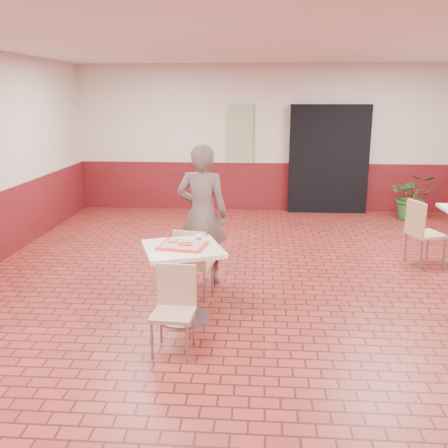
# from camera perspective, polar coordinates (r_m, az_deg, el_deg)

# --- Properties ---
(room_shell) EXTENTS (8.01, 10.01, 3.01)m
(room_shell) POSITION_cam_1_polar(r_m,az_deg,el_deg) (5.52, 6.16, 5.36)
(room_shell) COLOR maroon
(room_shell) RESTS_ON ground
(wainscot_band) EXTENTS (8.00, 10.00, 1.00)m
(wainscot_band) POSITION_cam_1_polar(r_m,az_deg,el_deg) (5.76, 5.89, -4.51)
(wainscot_band) COLOR #551013
(wainscot_band) RESTS_ON ground
(corridor_doorway) EXTENTS (1.60, 0.22, 2.20)m
(corridor_doorway) POSITION_cam_1_polar(r_m,az_deg,el_deg) (10.49, 11.86, 7.24)
(corridor_doorway) COLOR black
(corridor_doorway) RESTS_ON ground
(promo_poster) EXTENTS (0.50, 0.03, 1.20)m
(promo_poster) POSITION_cam_1_polar(r_m,az_deg,el_deg) (10.42, 1.95, 10.25)
(promo_poster) COLOR gray
(promo_poster) RESTS_ON wainscot_band
(main_table) EXTENTS (0.78, 0.78, 0.82)m
(main_table) POSITION_cam_1_polar(r_m,az_deg,el_deg) (5.35, -4.69, -5.37)
(main_table) COLOR beige
(main_table) RESTS_ON ground
(chair_main_front) EXTENTS (0.40, 0.40, 0.83)m
(chair_main_front) POSITION_cam_1_polar(r_m,az_deg,el_deg) (4.77, -5.68, -9.12)
(chair_main_front) COLOR tan
(chair_main_front) RESTS_ON ground
(chair_main_back) EXTENTS (0.46, 0.46, 0.86)m
(chair_main_back) POSITION_cam_1_polar(r_m,az_deg,el_deg) (5.92, -3.61, -4.12)
(chair_main_back) COLOR tan
(chair_main_back) RESTS_ON ground
(customer) EXTENTS (0.70, 0.50, 1.80)m
(customer) POSITION_cam_1_polar(r_m,az_deg,el_deg) (6.36, -2.48, 1.13)
(customer) COLOR brown
(customer) RESTS_ON ground
(serving_tray) EXTENTS (0.47, 0.37, 0.03)m
(serving_tray) POSITION_cam_1_polar(r_m,az_deg,el_deg) (5.26, -4.75, -2.47)
(serving_tray) COLOR red
(serving_tray) RESTS_ON main_table
(ring_donut) EXTENTS (0.12, 0.12, 0.03)m
(ring_donut) POSITION_cam_1_polar(r_m,az_deg,el_deg) (5.34, -5.85, -1.88)
(ring_donut) COLOR gold
(ring_donut) RESTS_ON serving_tray
(long_john_donut) EXTENTS (0.15, 0.08, 0.04)m
(long_john_donut) POSITION_cam_1_polar(r_m,az_deg,el_deg) (5.22, -4.47, -2.20)
(long_john_donut) COLOR #EE8345
(long_john_donut) RESTS_ON serving_tray
(paper_cup) EXTENTS (0.06, 0.06, 0.08)m
(paper_cup) POSITION_cam_1_polar(r_m,az_deg,el_deg) (5.31, -2.93, -1.66)
(paper_cup) COLOR white
(paper_cup) RESTS_ON serving_tray
(chair_second_left) EXTENTS (0.54, 0.54, 0.93)m
(chair_second_left) POSITION_cam_1_polar(r_m,az_deg,el_deg) (7.63, 21.64, -0.56)
(chair_second_left) COLOR tan
(chair_second_left) RESTS_ON ground
(potted_plant) EXTENTS (0.91, 0.82, 0.91)m
(potted_plant) POSITION_cam_1_polar(r_m,az_deg,el_deg) (10.41, 20.71, 2.95)
(potted_plant) COLOR #265E25
(potted_plant) RESTS_ON ground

